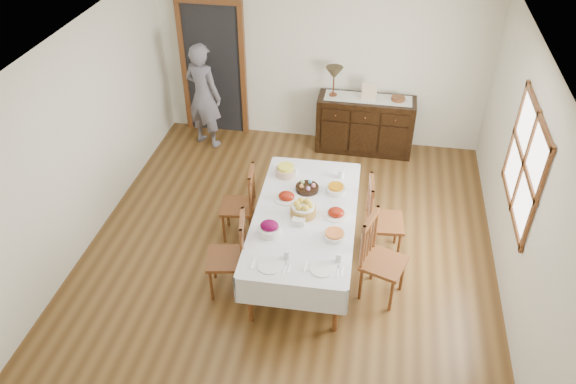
% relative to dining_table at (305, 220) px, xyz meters
% --- Properties ---
extents(ground, '(6.00, 6.00, 0.00)m').
position_rel_dining_table_xyz_m(ground, '(-0.22, 0.04, -0.68)').
color(ground, brown).
extents(room_shell, '(5.02, 6.02, 2.65)m').
position_rel_dining_table_xyz_m(room_shell, '(-0.37, 0.46, 0.96)').
color(room_shell, white).
rests_on(room_shell, ground).
extents(dining_table, '(1.20, 2.28, 0.77)m').
position_rel_dining_table_xyz_m(dining_table, '(0.00, 0.00, 0.00)').
color(dining_table, silver).
rests_on(dining_table, ground).
extents(chair_left_near, '(0.50, 0.50, 1.03)m').
position_rel_dining_table_xyz_m(chair_left_near, '(-0.74, -0.54, -0.16)').
color(chair_left_near, brown).
rests_on(chair_left_near, ground).
extents(chair_left_far, '(0.46, 0.46, 0.99)m').
position_rel_dining_table_xyz_m(chair_left_far, '(-0.86, 0.42, -0.18)').
color(chair_left_far, brown).
rests_on(chair_left_far, ground).
extents(chair_right_near, '(0.56, 0.56, 1.06)m').
position_rel_dining_table_xyz_m(chair_right_near, '(0.87, -0.32, -0.15)').
color(chair_right_near, brown).
rests_on(chair_right_near, ground).
extents(chair_right_far, '(0.48, 0.48, 1.06)m').
position_rel_dining_table_xyz_m(chair_right_far, '(0.85, 0.38, -0.15)').
color(chair_right_far, brown).
rests_on(chair_right_far, ground).
extents(sideboard, '(1.47, 0.53, 0.88)m').
position_rel_dining_table_xyz_m(sideboard, '(0.51, 2.76, -0.24)').
color(sideboard, black).
rests_on(sideboard, ground).
extents(person, '(0.65, 0.53, 1.78)m').
position_rel_dining_table_xyz_m(person, '(-1.96, 2.52, 0.21)').
color(person, slate).
rests_on(person, ground).
extents(bread_basket, '(0.29, 0.29, 0.18)m').
position_rel_dining_table_xyz_m(bread_basket, '(-0.02, -0.01, 0.17)').
color(bread_basket, olive).
rests_on(bread_basket, dining_table).
extents(egg_basket, '(0.28, 0.28, 0.11)m').
position_rel_dining_table_xyz_m(egg_basket, '(-0.05, 0.46, 0.12)').
color(egg_basket, black).
rests_on(egg_basket, dining_table).
extents(ham_platter_a, '(0.29, 0.29, 0.11)m').
position_rel_dining_table_xyz_m(ham_platter_a, '(-0.26, 0.24, 0.12)').
color(ham_platter_a, silver).
rests_on(ham_platter_a, dining_table).
extents(ham_platter_b, '(0.28, 0.28, 0.11)m').
position_rel_dining_table_xyz_m(ham_platter_b, '(0.35, 0.04, 0.12)').
color(ham_platter_b, silver).
rests_on(ham_platter_b, dining_table).
extents(beet_bowl, '(0.24, 0.24, 0.17)m').
position_rel_dining_table_xyz_m(beet_bowl, '(-0.33, -0.41, 0.16)').
color(beet_bowl, silver).
rests_on(beet_bowl, dining_table).
extents(carrot_bowl, '(0.24, 0.24, 0.10)m').
position_rel_dining_table_xyz_m(carrot_bowl, '(0.29, 0.48, 0.13)').
color(carrot_bowl, silver).
rests_on(carrot_bowl, dining_table).
extents(pineapple_bowl, '(0.26, 0.26, 0.13)m').
position_rel_dining_table_xyz_m(pineapple_bowl, '(-0.36, 0.73, 0.15)').
color(pineapple_bowl, tan).
rests_on(pineapple_bowl, dining_table).
extents(casserole_dish, '(0.24, 0.24, 0.07)m').
position_rel_dining_table_xyz_m(casserole_dish, '(0.37, -0.34, 0.13)').
color(casserole_dish, silver).
rests_on(casserole_dish, dining_table).
extents(butter_dish, '(0.14, 0.09, 0.07)m').
position_rel_dining_table_xyz_m(butter_dish, '(-0.04, -0.19, 0.13)').
color(butter_dish, silver).
rests_on(butter_dish, dining_table).
extents(setting_left, '(0.42, 0.31, 0.10)m').
position_rel_dining_table_xyz_m(setting_left, '(-0.18, -0.85, 0.11)').
color(setting_left, silver).
rests_on(setting_left, dining_table).
extents(setting_right, '(0.42, 0.31, 0.10)m').
position_rel_dining_table_xyz_m(setting_right, '(0.35, -0.80, 0.11)').
color(setting_right, silver).
rests_on(setting_right, dining_table).
extents(glass_far_a, '(0.07, 0.07, 0.11)m').
position_rel_dining_table_xyz_m(glass_far_a, '(-0.24, 0.74, 0.15)').
color(glass_far_a, silver).
rests_on(glass_far_a, dining_table).
extents(glass_far_b, '(0.07, 0.07, 0.11)m').
position_rel_dining_table_xyz_m(glass_far_b, '(0.33, 0.79, 0.15)').
color(glass_far_b, silver).
rests_on(glass_far_b, dining_table).
extents(runner, '(1.30, 0.35, 0.01)m').
position_rel_dining_table_xyz_m(runner, '(0.53, 2.78, 0.20)').
color(runner, silver).
rests_on(runner, sideboard).
extents(table_lamp, '(0.26, 0.26, 0.46)m').
position_rel_dining_table_xyz_m(table_lamp, '(-0.00, 2.77, 0.55)').
color(table_lamp, brown).
rests_on(table_lamp, sideboard).
extents(picture_frame, '(0.22, 0.08, 0.28)m').
position_rel_dining_table_xyz_m(picture_frame, '(0.53, 2.71, 0.34)').
color(picture_frame, beige).
rests_on(picture_frame, sideboard).
extents(deco_bowl, '(0.20, 0.20, 0.06)m').
position_rel_dining_table_xyz_m(deco_bowl, '(0.96, 2.79, 0.23)').
color(deco_bowl, brown).
rests_on(deco_bowl, sideboard).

